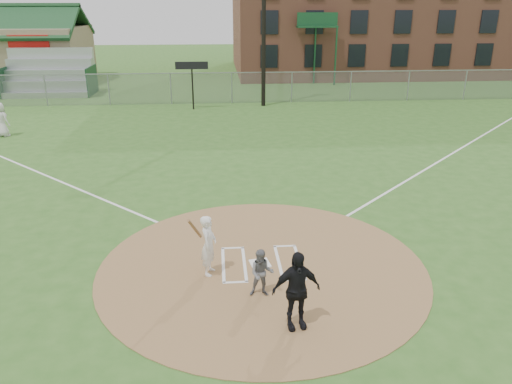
{
  "coord_description": "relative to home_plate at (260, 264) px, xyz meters",
  "views": [
    {
      "loc": [
        -1.06,
        -11.27,
        6.43
      ],
      "look_at": [
        0.0,
        2.0,
        1.3
      ],
      "focal_mm": 35.0,
      "sensor_mm": 36.0,
      "label": 1
    }
  ],
  "objects": [
    {
      "name": "catcher",
      "position": [
        -0.09,
        -1.44,
        0.56
      ],
      "size": [
        0.6,
        0.48,
        1.16
      ],
      "primitive_type": "imported",
      "rotation": [
        0.0,
        0.0,
        -0.08
      ],
      "color": "slate",
      "rests_on": "dirt_circle"
    },
    {
      "name": "foul_line_first",
      "position": [
        9.05,
        8.9,
        -0.03
      ],
      "size": [
        17.04,
        17.04,
        0.01
      ],
      "primitive_type": "cube",
      "rotation": [
        0.0,
        0.0,
        -0.79
      ],
      "color": "white",
      "rests_on": "ground"
    },
    {
      "name": "outfield_fence",
      "position": [
        0.05,
        21.9,
        0.98
      ],
      "size": [
        56.08,
        0.08,
        2.03
      ],
      "color": "slate",
      "rests_on": "ground"
    },
    {
      "name": "ground",
      "position": [
        0.05,
        -0.1,
        -0.04
      ],
      "size": [
        140.0,
        140.0,
        0.0
      ],
      "primitive_type": "plane",
      "color": "#336121",
      "rests_on": "ground"
    },
    {
      "name": "clubhouse",
      "position": [
        -17.95,
        32.89,
        2.35
      ],
      "size": [
        12.2,
        8.71,
        6.23
      ],
      "color": "gray",
      "rests_on": "ground"
    },
    {
      "name": "home_plate",
      "position": [
        0.0,
        0.0,
        0.0
      ],
      "size": [
        0.57,
        0.57,
        0.03
      ],
      "primitive_type": "cube",
      "rotation": [
        0.0,
        0.0,
        0.18
      ],
      "color": "white",
      "rests_on": "dirt_circle"
    },
    {
      "name": "batters_boxes",
      "position": [
        0.05,
        0.05,
        -0.01
      ],
      "size": [
        2.08,
        1.88,
        0.01
      ],
      "color": "white",
      "rests_on": "dirt_circle"
    },
    {
      "name": "batter_at_plate",
      "position": [
        -1.3,
        -0.35,
        0.77
      ],
      "size": [
        0.71,
        1.0,
        1.78
      ],
      "color": "white",
      "rests_on": "dirt_circle"
    },
    {
      "name": "umpire",
      "position": [
        0.5,
        -2.68,
        0.85
      ],
      "size": [
        1.07,
        0.57,
        1.74
      ],
      "primitive_type": "imported",
      "rotation": [
        0.0,
        0.0,
        0.15
      ],
      "color": "black",
      "rests_on": "dirt_circle"
    },
    {
      "name": "foul_line_third",
      "position": [
        -8.95,
        8.9,
        -0.03
      ],
      "size": [
        17.04,
        17.04,
        0.01
      ],
      "primitive_type": "cube",
      "rotation": [
        0.0,
        0.0,
        0.79
      ],
      "color": "white",
      "rests_on": "ground"
    },
    {
      "name": "ondeck_player",
      "position": [
        -11.77,
        14.13,
        0.81
      ],
      "size": [
        0.98,
        0.86,
        1.69
      ],
      "primitive_type": "imported",
      "rotation": [
        0.0,
        0.0,
        2.65
      ],
      "color": "silver",
      "rests_on": "ground"
    },
    {
      "name": "scoreboard_sign",
      "position": [
        -2.45,
        20.1,
        2.35
      ],
      "size": [
        2.0,
        0.1,
        2.93
      ],
      "color": "black",
      "rests_on": "ground"
    },
    {
      "name": "bleachers",
      "position": [
        -12.95,
        26.1,
        1.55
      ],
      "size": [
        6.08,
        3.2,
        3.2
      ],
      "color": "#B7BABF",
      "rests_on": "ground"
    },
    {
      "name": "dirt_circle",
      "position": [
        0.05,
        -0.1,
        -0.03
      ],
      "size": [
        8.4,
        8.4,
        0.02
      ],
      "primitive_type": "cylinder",
      "color": "#9C764A",
      "rests_on": "ground"
    }
  ]
}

